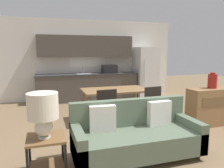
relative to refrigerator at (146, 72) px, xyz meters
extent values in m
plane|color=#7F6647|center=(-2.10, -4.21, -0.89)|extent=(20.00, 20.00, 0.00)
cube|color=silver|center=(-2.10, 0.42, 0.46)|extent=(6.40, 0.06, 2.70)
cube|color=white|center=(-2.03, 0.38, 0.68)|extent=(1.25, 0.01, 0.94)
cube|color=#4C443D|center=(-2.10, 0.08, -0.46)|extent=(3.33, 0.62, 0.86)
cube|color=#38383A|center=(-2.10, 0.08, -0.01)|extent=(3.36, 0.65, 0.04)
cube|color=#B2B5B7|center=(-2.23, 0.03, 0.01)|extent=(0.48, 0.36, 0.01)
cylinder|color=#B7BABC|center=(-2.23, 0.20, 0.13)|extent=(0.02, 0.02, 0.24)
cube|color=#4C443D|center=(-2.10, 0.22, 0.91)|extent=(3.16, 0.34, 0.70)
cube|color=black|center=(-1.35, 0.03, 0.15)|extent=(0.48, 0.36, 0.28)
cube|color=white|center=(0.00, 0.00, 0.00)|extent=(0.75, 0.74, 1.77)
cylinder|color=silver|center=(-0.23, -0.39, 0.09)|extent=(0.02, 0.02, 0.80)
cube|color=olive|center=(-1.89, -2.21, -0.17)|extent=(1.55, 0.89, 0.04)
cylinder|color=olive|center=(-2.60, -2.59, -0.54)|extent=(0.05, 0.05, 0.70)
cylinder|color=olive|center=(-1.17, -2.59, -0.54)|extent=(0.05, 0.05, 0.70)
cylinder|color=olive|center=(-2.60, -1.82, -0.54)|extent=(0.05, 0.05, 0.70)
cylinder|color=olive|center=(-1.17, -1.82, -0.54)|extent=(0.05, 0.05, 0.70)
cylinder|color=#3D2D1E|center=(-1.32, -4.51, -0.84)|extent=(0.05, 0.05, 0.10)
cylinder|color=#3D2D1E|center=(-3.06, -3.87, -0.84)|extent=(0.05, 0.05, 0.10)
cylinder|color=#3D2D1E|center=(-1.32, -3.87, -0.84)|extent=(0.05, 0.05, 0.10)
cube|color=#566651|center=(-2.19, -4.19, -0.62)|extent=(1.95, 0.80, 0.33)
cube|color=#566651|center=(-2.19, -3.86, -0.40)|extent=(1.95, 0.14, 0.77)
cube|color=#566651|center=(-3.09, -4.19, -0.55)|extent=(0.14, 0.80, 0.47)
cube|color=#566651|center=(-1.29, -4.19, -0.55)|extent=(0.14, 0.80, 0.47)
cube|color=silver|center=(-2.68, -3.99, -0.26)|extent=(0.41, 0.16, 0.40)
cube|color=silver|center=(-1.71, -3.99, -0.26)|extent=(0.41, 0.15, 0.40)
cube|color=brown|center=(-3.52, -4.23, -0.37)|extent=(0.49, 0.49, 0.03)
cube|color=brown|center=(-3.52, -4.23, -0.77)|extent=(0.44, 0.44, 0.02)
cube|color=black|center=(-3.74, -4.46, -0.64)|extent=(0.03, 0.03, 0.50)
cube|color=black|center=(-3.29, -4.46, -0.64)|extent=(0.03, 0.03, 0.50)
cube|color=black|center=(-3.74, -4.01, -0.64)|extent=(0.03, 0.03, 0.50)
cube|color=black|center=(-3.29, -4.01, -0.64)|extent=(0.03, 0.03, 0.50)
cylinder|color=silver|center=(-3.54, -4.24, -0.34)|extent=(0.16, 0.16, 0.02)
sphere|color=silver|center=(-3.54, -4.24, -0.22)|extent=(0.24, 0.24, 0.24)
cylinder|color=beige|center=(-3.54, -4.24, 0.07)|extent=(0.39, 0.39, 0.33)
cube|color=olive|center=(0.14, -3.22, -0.47)|extent=(1.30, 0.41, 0.83)
cube|color=brown|center=(0.14, -3.43, -0.31)|extent=(1.04, 0.01, 0.20)
cylinder|color=maroon|center=(0.05, -3.19, 0.10)|extent=(0.20, 0.20, 0.31)
cylinder|color=maroon|center=(0.05, -3.19, 0.27)|extent=(0.11, 0.11, 0.03)
cube|color=black|center=(-2.38, -2.96, -0.44)|extent=(0.45, 0.45, 0.04)
cube|color=black|center=(-2.37, -3.15, -0.20)|extent=(0.40, 0.05, 0.45)
cylinder|color=black|center=(-2.22, -2.78, -0.67)|extent=(0.03, 0.03, 0.43)
cylinder|color=black|center=(-2.56, -2.80, -0.67)|extent=(0.03, 0.03, 0.43)
cylinder|color=black|center=(-2.20, -3.12, -0.67)|extent=(0.03, 0.03, 0.43)
cylinder|color=black|center=(-2.54, -3.14, -0.67)|extent=(0.03, 0.03, 0.43)
cube|color=black|center=(-1.39, -2.92, -0.44)|extent=(0.47, 0.47, 0.04)
cube|color=black|center=(-1.37, -3.11, -0.20)|extent=(0.40, 0.08, 0.45)
cylinder|color=black|center=(-1.25, -2.73, -0.67)|extent=(0.03, 0.03, 0.43)
cylinder|color=black|center=(-1.58, -2.77, -0.67)|extent=(0.03, 0.03, 0.43)
cylinder|color=black|center=(-1.20, -3.07, -0.67)|extent=(0.03, 0.03, 0.43)
cylinder|color=black|center=(-1.54, -3.11, -0.67)|extent=(0.03, 0.03, 0.43)
camera|label=1|loc=(-3.51, -7.08, 0.75)|focal=35.00mm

